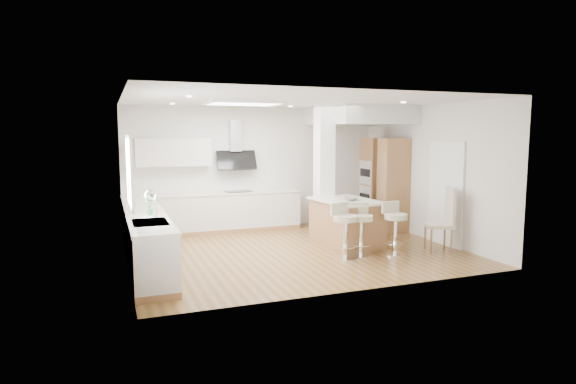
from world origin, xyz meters
name	(u,v)px	position (x,y,z in m)	size (l,w,h in m)	color
ground	(294,250)	(0.00, 0.00, 0.00)	(6.00, 6.00, 0.00)	olive
ceiling	(294,250)	(0.00, 0.00, 0.00)	(6.00, 5.00, 0.02)	silver
wall_back	(255,168)	(0.00, 2.50, 1.40)	(6.00, 0.04, 2.80)	silver
wall_left	(125,183)	(-3.00, 0.00, 1.40)	(0.04, 5.00, 2.80)	silver
wall_right	(429,172)	(3.00, 0.00, 1.40)	(0.04, 5.00, 2.80)	silver
skylight	(244,103)	(-0.79, 0.60, 2.77)	(4.10, 2.10, 0.06)	white
window_left	(129,169)	(-2.96, -0.90, 1.69)	(0.06, 1.28, 1.07)	white
doorway_right	(446,195)	(2.97, -0.60, 1.00)	(0.05, 1.00, 2.10)	#473F38
counter_left	(145,235)	(-2.70, 0.23, 0.46)	(0.63, 4.50, 1.35)	#A27145
counter_back	(220,201)	(-0.91, 2.22, 0.70)	(3.62, 0.63, 2.50)	#A27145
pillar	(324,172)	(1.05, 0.95, 1.40)	(0.35, 0.35, 2.80)	white
soffit	(358,116)	(2.10, 1.40, 2.60)	(1.78, 2.20, 0.40)	silver
oven_column	(383,184)	(2.68, 1.23, 1.05)	(0.63, 1.21, 2.10)	#A27145
peninsula	(346,222)	(1.12, 0.03, 0.46)	(1.12, 1.58, 0.99)	#A27145
bar_stool_a	(345,228)	(0.60, -0.88, 0.56)	(0.54, 0.54, 0.99)	white
bar_stool_b	(361,227)	(0.97, -0.80, 0.54)	(0.49, 0.49, 0.96)	white
bar_stool_c	(395,225)	(1.59, -0.94, 0.54)	(0.47, 0.47, 0.97)	white
dining_chair	(445,217)	(2.61, -1.04, 0.65)	(0.60, 0.60, 1.21)	beige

